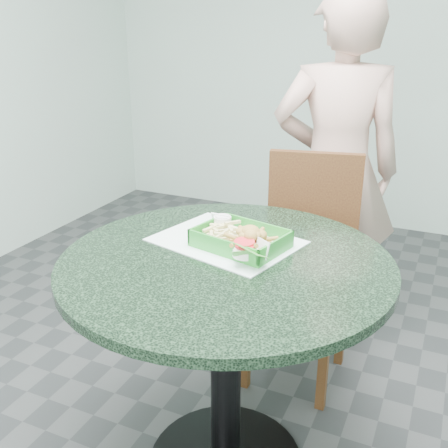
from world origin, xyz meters
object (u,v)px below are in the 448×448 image
at_px(diner_person, 336,165).
at_px(crab_sandwich, 253,243).
at_px(sauce_ramekin, 216,228).
at_px(cafe_table, 226,315).
at_px(dining_chair, 305,253).
at_px(food_basket, 240,248).

bearing_deg(diner_person, crab_sandwich, 68.90).
height_order(diner_person, crab_sandwich, diner_person).
bearing_deg(sauce_ramekin, diner_person, 78.25).
height_order(cafe_table, sauce_ramekin, sauce_ramekin).
bearing_deg(diner_person, sauce_ramekin, 58.98).
bearing_deg(dining_chair, sauce_ramekin, -119.30).
distance_m(diner_person, food_basket, 0.92).
bearing_deg(food_basket, cafe_table, -95.14).
xyz_separation_m(cafe_table, diner_person, (0.09, 1.01, 0.23)).
bearing_deg(food_basket, crab_sandwich, -20.92).
distance_m(dining_chair, crab_sandwich, 0.63).
bearing_deg(crab_sandwich, food_basket, 159.08).
xyz_separation_m(dining_chair, food_basket, (-0.06, -0.55, 0.24)).
xyz_separation_m(diner_person, crab_sandwich, (-0.03, -0.94, -0.01)).
bearing_deg(cafe_table, sauce_ramekin, 125.26).
xyz_separation_m(cafe_table, sauce_ramekin, (-0.09, 0.13, 0.22)).
distance_m(cafe_table, crab_sandwich, 0.24).
relative_size(cafe_table, crab_sandwich, 7.62).
bearing_deg(crab_sandwich, diner_person, 88.17).
bearing_deg(dining_chair, food_basket, -107.67).
bearing_deg(cafe_table, crab_sandwich, 51.71).
bearing_deg(crab_sandwich, sauce_ramekin, 157.62).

